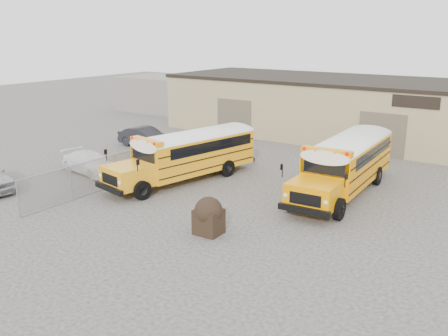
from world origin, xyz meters
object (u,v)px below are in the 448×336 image
Objects in this scene: tarp_bundle at (209,215)px; car_white at (90,163)px; school_bus_right at (377,139)px; car_dark at (146,137)px; school_bus_left at (258,137)px.

tarp_bundle is 0.38× the size of car_white.
school_bus_right is 17.90m from car_white.
car_dark reaches higher than car_white.
school_bus_left is 2.25× the size of car_dark.
school_bus_left reaches higher than tarp_bundle.
school_bus_right reaches higher than car_white.
tarp_bundle is at bearing -127.61° from car_dark.
car_dark is at bearing -164.52° from school_bus_right.
school_bus_left reaches higher than car_white.
tarp_bundle is at bearing -98.63° from school_bus_right.
car_white is (-13.75, -11.40, -1.09)m from school_bus_right.
car_white is at bearing -163.62° from car_dark.
car_white is (-11.48, 3.55, -0.21)m from tarp_bundle.
car_dark is (-15.75, -4.36, -0.99)m from school_bus_right.
car_white is 7.32m from car_dark.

